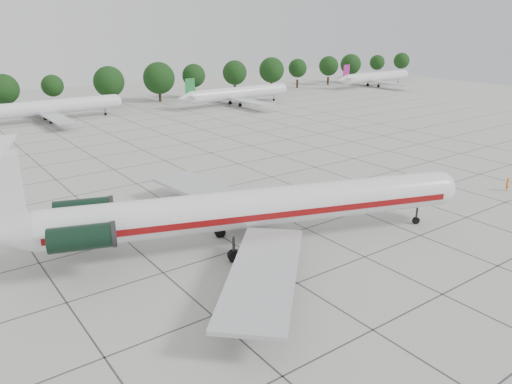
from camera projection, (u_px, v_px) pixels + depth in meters
ground at (306, 228)px, 50.97m from camera, size 260.00×260.00×0.00m
apron_joints at (226, 190)px, 62.41m from camera, size 170.00×170.00×0.02m
main_airliner at (233, 210)px, 45.50m from camera, size 44.49×33.88×10.70m
ground_crew at (507, 184)px, 61.92m from camera, size 0.73×0.68×1.67m
bg_airliner_c at (51, 107)px, 103.71m from camera, size 28.24×27.20×7.40m
bg_airliner_d at (238, 93)px, 123.33m from camera, size 28.24×27.20×7.40m
bg_airliner_e at (375, 77)px, 157.93m from camera, size 28.24×27.20×7.40m
tree_line at (4, 89)px, 107.38m from camera, size 249.86×8.44×10.22m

